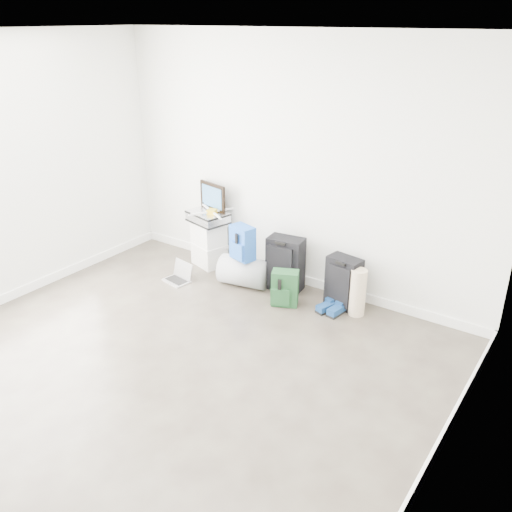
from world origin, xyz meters
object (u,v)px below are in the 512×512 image
Objects in this scene: briefcase at (208,217)px; carry_on at (343,282)px; laptop at (179,276)px; large_suitcase at (285,264)px; boxes_stack at (209,243)px; duffel_bag at (244,272)px.

carry_on is (1.80, -0.02, -0.34)m from briefcase.
carry_on is 1.65× the size of laptop.
briefcase is at bearing 171.07° from large_suitcase.
briefcase is 1.37× the size of laptop.
boxes_stack is 1.02× the size of duffel_bag.
large_suitcase is at bearing -170.09° from carry_on.
briefcase is (0.00, -0.00, 0.34)m from boxes_stack.
briefcase is at bearing 98.67° from laptop.
briefcase is 0.78m from laptop.
boxes_stack is 0.59m from laptop.
duffel_bag is 1.15m from carry_on.
briefcase is 0.75× the size of large_suitcase.
duffel_bag is 0.48m from large_suitcase.
large_suitcase is at bearing 12.64° from briefcase.
boxes_stack is 0.72m from duffel_bag.
boxes_stack is at bearing 98.67° from laptop.
large_suitcase is at bearing 34.80° from laptop.
large_suitcase reaches higher than carry_on.
laptop is at bearing -77.29° from briefcase.
duffel_bag is (0.67, -0.21, -0.11)m from boxes_stack.
duffel_bag is at bearing -163.91° from large_suitcase.
boxes_stack is at bearing 151.83° from duffel_bag.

